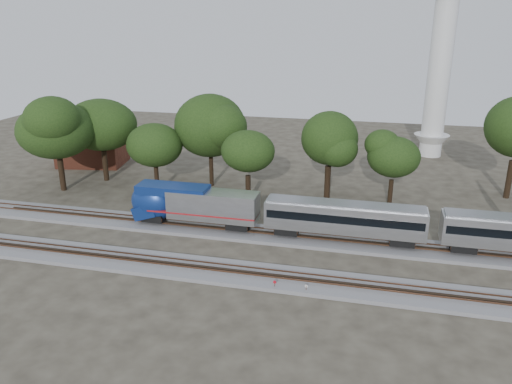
% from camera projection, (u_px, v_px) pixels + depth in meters
% --- Properties ---
extents(ground, '(160.00, 160.00, 0.00)m').
position_uv_depth(ground, '(243.00, 257.00, 53.76)').
color(ground, '#383328').
rests_on(ground, ground).
extents(track_far, '(160.00, 5.00, 0.73)m').
position_uv_depth(track_far, '(256.00, 233.00, 59.21)').
color(track_far, slate).
rests_on(track_far, ground).
extents(track_near, '(160.00, 5.00, 0.73)m').
position_uv_depth(track_near, '(233.00, 273.00, 50.02)').
color(track_near, slate).
rests_on(track_near, ground).
extents(switch_stand_red, '(0.32, 0.06, 1.00)m').
position_uv_depth(switch_stand_red, '(275.00, 284.00, 47.03)').
color(switch_stand_red, '#512D19').
rests_on(switch_stand_red, ground).
extents(switch_stand_white, '(0.30, 0.06, 0.94)m').
position_uv_depth(switch_stand_white, '(306.00, 288.00, 46.42)').
color(switch_stand_white, '#512D19').
rests_on(switch_stand_white, ground).
extents(switch_lever, '(0.56, 0.42, 0.30)m').
position_uv_depth(switch_lever, '(289.00, 289.00, 47.17)').
color(switch_lever, '#512D19').
rests_on(switch_lever, ground).
extents(brick_building, '(12.10, 9.46, 5.28)m').
position_uv_depth(brick_building, '(92.00, 149.00, 87.51)').
color(brick_building, brown).
rests_on(brick_building, ground).
extents(tree_0, '(9.26, 9.26, 13.06)m').
position_uv_depth(tree_0, '(56.00, 130.00, 71.92)').
color(tree_0, black).
rests_on(tree_0, ground).
extents(tree_1, '(9.06, 9.06, 12.78)m').
position_uv_depth(tree_1, '(101.00, 125.00, 76.61)').
color(tree_1, black).
rests_on(tree_1, ground).
extents(tree_2, '(7.15, 7.15, 10.08)m').
position_uv_depth(tree_2, '(154.00, 145.00, 72.17)').
color(tree_2, black).
rests_on(tree_2, ground).
extents(tree_3, '(9.51, 9.51, 13.41)m').
position_uv_depth(tree_3, '(210.00, 126.00, 73.90)').
color(tree_3, black).
rests_on(tree_3, ground).
extents(tree_4, '(7.57, 7.57, 10.67)m').
position_uv_depth(tree_4, '(248.00, 151.00, 67.19)').
color(tree_4, black).
rests_on(tree_4, ground).
extents(tree_5, '(8.85, 8.85, 12.47)m').
position_uv_depth(tree_5, '(330.00, 138.00, 68.98)').
color(tree_5, black).
rests_on(tree_5, ground).
extents(tree_6, '(7.06, 7.06, 9.96)m').
position_uv_depth(tree_6, '(394.00, 157.00, 66.31)').
color(tree_6, black).
rests_on(tree_6, ground).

